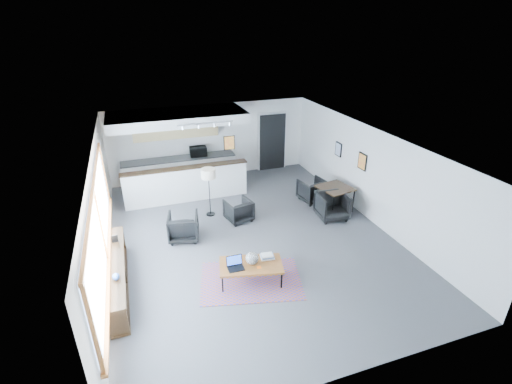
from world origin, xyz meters
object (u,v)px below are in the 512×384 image
object	(u,v)px
coffee_table	(251,265)
floor_lamp	(208,175)
ceramic_pot	(252,258)
armchair_left	(183,225)
laptop	(235,264)
dining_chair_far	(312,191)
armchair_right	(239,209)
microwave	(198,150)
dining_table	(335,189)
book_stack	(267,256)
dining_chair_near	(332,207)

from	to	relation	value
coffee_table	floor_lamp	world-z (taller)	floor_lamp
ceramic_pot	armchair_left	bearing A→B (deg)	117.18
laptop	dining_chair_far	xyz separation A→B (m)	(3.42, 3.11, -0.18)
armchair_right	dining_chair_far	bearing A→B (deg)	177.23
coffee_table	ceramic_pot	xyz separation A→B (m)	(0.03, 0.01, 0.17)
microwave	armchair_right	bearing A→B (deg)	-79.09
floor_lamp	coffee_table	bearing A→B (deg)	-87.13
laptop	dining_table	world-z (taller)	dining_table
laptop	dining_chair_far	world-z (taller)	laptop
book_stack	dining_chair_near	bearing A→B (deg)	34.34
coffee_table	floor_lamp	bearing A→B (deg)	106.35
dining_table	dining_chair_far	bearing A→B (deg)	112.05
armchair_left	microwave	distance (m)	3.90
laptop	microwave	bearing A→B (deg)	87.10
book_stack	microwave	bearing A→B (deg)	93.70
coffee_table	book_stack	size ratio (longest dim) A/B	4.54
coffee_table	dining_table	bearing A→B (deg)	48.15
laptop	dining_chair_near	world-z (taller)	dining_chair_near
coffee_table	dining_chair_near	world-z (taller)	dining_chair_near
floor_lamp	laptop	bearing A→B (deg)	-93.28
ceramic_pot	coffee_table	bearing A→B (deg)	-165.29
armchair_right	dining_chair_near	size ratio (longest dim) A/B	0.97
coffee_table	ceramic_pot	distance (m)	0.18
laptop	armchair_right	world-z (taller)	armchair_right
laptop	coffee_table	bearing A→B (deg)	-1.63
floor_lamp	ceramic_pot	bearing A→B (deg)	-86.60
dining_chair_near	microwave	distance (m)	5.03
book_stack	dining_table	world-z (taller)	dining_table
coffee_table	armchair_right	bearing A→B (deg)	92.46
coffee_table	armchair_right	world-z (taller)	armchair_right
armchair_left	dining_chair_far	distance (m)	4.27
ceramic_pot	dining_chair_near	bearing A→B (deg)	32.17
armchair_right	microwave	xyz separation A→B (m)	(-0.48, 3.19, 0.78)
laptop	microwave	xyz separation A→B (m)	(0.39, 5.85, 0.61)
armchair_right	dining_chair_near	bearing A→B (deg)	151.05
ceramic_pot	microwave	distance (m)	5.88
dining_chair_near	floor_lamp	bearing A→B (deg)	162.44
ceramic_pot	book_stack	distance (m)	0.41
ceramic_pot	book_stack	world-z (taller)	ceramic_pot
book_stack	armchair_right	size ratio (longest dim) A/B	0.47
book_stack	armchair_left	bearing A→B (deg)	125.74
book_stack	dining_chair_near	size ratio (longest dim) A/B	0.46
armchair_left	dining_chair_near	bearing A→B (deg)	-171.69
coffee_table	microwave	xyz separation A→B (m)	(0.04, 5.87, 0.71)
ceramic_pot	armchair_left	distance (m)	2.49
armchair_left	floor_lamp	size ratio (longest dim) A/B	0.54
ceramic_pot	dining_chair_near	size ratio (longest dim) A/B	0.39
armchair_left	armchair_right	world-z (taller)	armchair_left
ceramic_pot	floor_lamp	world-z (taller)	floor_lamp
armchair_left	dining_table	world-z (taller)	armchair_left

